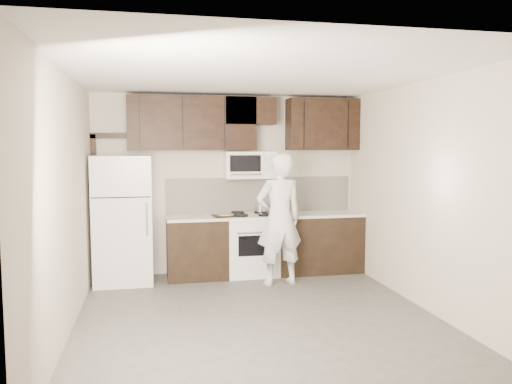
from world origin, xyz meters
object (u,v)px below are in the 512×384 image
object	(u,v)px
stove	(251,244)
refrigerator	(123,220)
person	(279,219)
microwave	(250,165)

from	to	relation	value
stove	refrigerator	world-z (taller)	refrigerator
stove	refrigerator	distance (m)	1.90
refrigerator	person	size ratio (longest dim) A/B	0.98
microwave	person	xyz separation A→B (m)	(0.28, -0.71, -0.73)
refrigerator	person	world-z (taller)	person
refrigerator	microwave	bearing A→B (deg)	5.15
stove	refrigerator	xyz separation A→B (m)	(-1.85, -0.05, 0.44)
stove	person	size ratio (longest dim) A/B	0.51
refrigerator	stove	bearing A→B (deg)	1.51
stove	person	xyz separation A→B (m)	(0.28, -0.59, 0.46)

